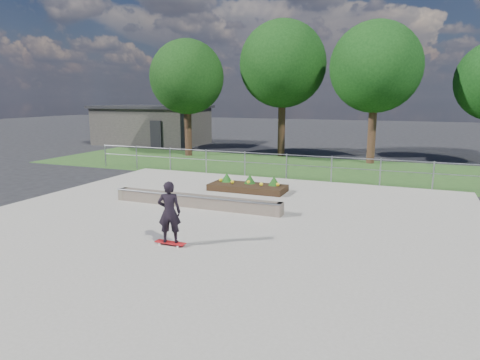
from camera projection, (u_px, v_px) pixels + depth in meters
name	position (u px, v px, depth m)	size (l,w,h in m)	color
ground	(214.00, 226.00, 12.37)	(120.00, 120.00, 0.00)	black
grass_verge	(305.00, 168.00, 22.37)	(30.00, 8.00, 0.02)	#284C1E
concrete_slab	(214.00, 225.00, 12.36)	(15.00, 15.00, 0.06)	gray
fence	(287.00, 163.00, 19.04)	(20.06, 0.06, 1.20)	gray
building	(152.00, 125.00, 33.62)	(8.40, 5.40, 3.00)	#302E2B
tree_far_left	(187.00, 77.00, 26.22)	(4.55, 4.55, 7.15)	black
tree_mid_left	(283.00, 64.00, 25.86)	(5.25, 5.25, 8.25)	#301E13
tree_mid_right	(376.00, 67.00, 22.98)	(4.90, 4.90, 7.70)	#362015
grind_ledge	(196.00, 201.00, 14.23)	(6.00, 0.44, 0.43)	brown
planter_bed	(248.00, 186.00, 16.72)	(3.00, 1.20, 0.61)	black
skateboarder	(169.00, 212.00, 10.42)	(0.80, 0.55, 1.62)	silver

